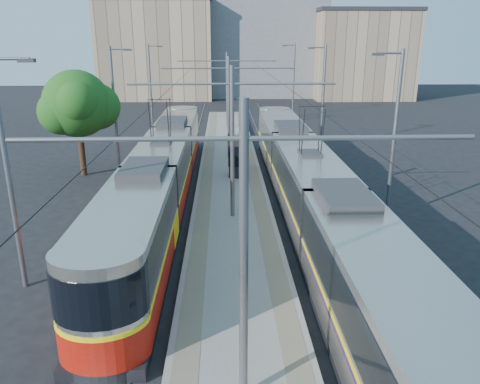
{
  "coord_description": "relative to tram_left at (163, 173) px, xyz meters",
  "views": [
    {
      "loc": [
        -0.41,
        -13.05,
        8.35
      ],
      "look_at": [
        0.34,
        7.63,
        1.6
      ],
      "focal_mm": 35.0,
      "sensor_mm": 36.0,
      "label": 1
    }
  ],
  "objects": [
    {
      "name": "tactile_strip_right",
      "position": [
        5.05,
        6.26,
        -1.4
      ],
      "size": [
        0.7,
        50.0,
        0.01
      ],
      "primitive_type": "cube",
      "color": "gray",
      "rests_on": "platform"
    },
    {
      "name": "building_centre",
      "position": [
        9.6,
        53.26,
        5.59
      ],
      "size": [
        18.36,
        14.28,
        14.58
      ],
      "color": "gray",
      "rests_on": "ground"
    },
    {
      "name": "shelter",
      "position": [
        3.91,
        4.05,
        -0.15
      ],
      "size": [
        0.87,
        1.2,
        2.41
      ],
      "rotation": [
        0.0,
        0.0,
        -0.2
      ],
      "color": "black",
      "rests_on": "platform"
    },
    {
      "name": "building_left",
      "position": [
        -6.4,
        49.26,
        5.28
      ],
      "size": [
        16.32,
        12.24,
        13.97
      ],
      "color": "tan",
      "rests_on": "ground"
    },
    {
      "name": "tram_right",
      "position": [
        7.2,
        -2.77,
        0.15
      ],
      "size": [
        2.43,
        32.33,
        5.5
      ],
      "color": "black",
      "rests_on": "ground"
    },
    {
      "name": "track_arrow",
      "position": [
        -0.0,
        -13.74,
        -1.7
      ],
      "size": [
        1.2,
        5.0,
        0.01
      ],
      "primitive_type": "cube",
      "color": "silver",
      "rests_on": "ground"
    },
    {
      "name": "rails",
      "position": [
        3.6,
        6.26,
        -1.69
      ],
      "size": [
        8.71,
        70.0,
        0.03
      ],
      "color": "gray",
      "rests_on": "ground"
    },
    {
      "name": "tree",
      "position": [
        -5.59,
        5.94,
        2.79
      ],
      "size": [
        4.58,
        4.23,
        6.65
      ],
      "color": "#382314",
      "rests_on": "ground"
    },
    {
      "name": "catenary",
      "position": [
        3.6,
        3.41,
        2.81
      ],
      "size": [
        9.2,
        70.0,
        7.0
      ],
      "color": "slate",
      "rests_on": "platform"
    },
    {
      "name": "building_right",
      "position": [
        23.6,
        47.26,
        4.6
      ],
      "size": [
        14.28,
        10.2,
        12.6
      ],
      "color": "tan",
      "rests_on": "ground"
    },
    {
      "name": "street_lamps",
      "position": [
        3.6,
        10.26,
        2.47
      ],
      "size": [
        15.18,
        38.22,
        8.0
      ],
      "color": "slate",
      "rests_on": "ground"
    },
    {
      "name": "tram_left",
      "position": [
        0.0,
        0.0,
        0.0
      ],
      "size": [
        2.43,
        28.16,
        5.5
      ],
      "color": "black",
      "rests_on": "ground"
    },
    {
      "name": "tactile_strip_left",
      "position": [
        2.15,
        6.26,
        -1.4
      ],
      "size": [
        0.7,
        50.0,
        0.01
      ],
      "primitive_type": "cube",
      "color": "gray",
      "rests_on": "platform"
    },
    {
      "name": "platform",
      "position": [
        3.6,
        6.26,
        -1.56
      ],
      "size": [
        4.0,
        50.0,
        0.3
      ],
      "primitive_type": "cube",
      "color": "gray",
      "rests_on": "ground"
    },
    {
      "name": "ground",
      "position": [
        3.6,
        -10.74,
        -1.71
      ],
      "size": [
        160.0,
        160.0,
        0.0
      ],
      "primitive_type": "plane",
      "color": "black",
      "rests_on": "ground"
    }
  ]
}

